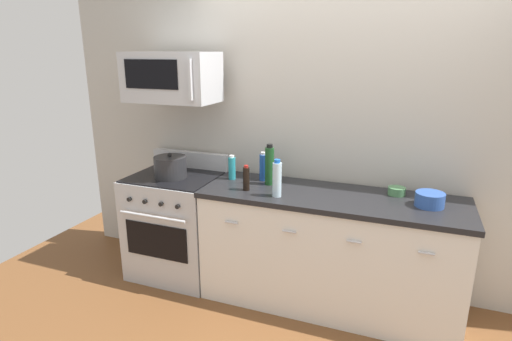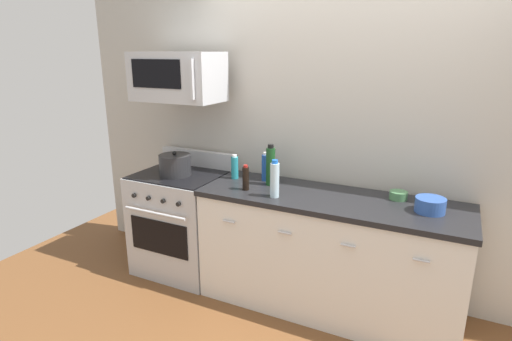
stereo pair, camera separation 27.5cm
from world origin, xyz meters
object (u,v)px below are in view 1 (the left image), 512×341
object	(u,v)px
range_oven	(177,224)
microwave	(172,77)
bottle_dish_soap	(232,168)
bowl_blue_mixing	(430,199)
bottle_soda_blue	(264,167)
stockpot	(170,167)
bottle_wine_green	(269,165)
bottle_soy_sauce_dark	(246,178)
bowl_green_glaze	(397,191)
bottle_water_clear	(277,179)

from	to	relation	value
range_oven	microwave	xyz separation A→B (m)	(0.00, 0.04, 1.28)
bottle_dish_soap	bowl_blue_mixing	xyz separation A→B (m)	(1.54, -0.09, -0.05)
range_oven	bottle_dish_soap	xyz separation A→B (m)	(0.50, 0.10, 0.55)
bottle_soda_blue	stockpot	world-z (taller)	bottle_soda_blue
bottle_soda_blue	bottle_wine_green	distance (m)	0.13
bottle_soy_sauce_dark	bowl_green_glaze	xyz separation A→B (m)	(1.09, 0.30, -0.06)
bottle_water_clear	bottle_soy_sauce_dark	bearing A→B (deg)	169.35
bottle_soy_sauce_dark	bowl_blue_mixing	size ratio (longest dim) A/B	1.01
range_oven	bottle_dish_soap	bearing A→B (deg)	10.78
microwave	bowl_blue_mixing	distance (m)	2.18
bottle_water_clear	bottle_wine_green	bearing A→B (deg)	120.26
bottle_wine_green	bottle_soy_sauce_dark	bearing A→B (deg)	-120.70
range_oven	bottle_dish_soap	world-z (taller)	bottle_dish_soap
bottle_dish_soap	bowl_green_glaze	bearing A→B (deg)	3.53
bottle_soda_blue	microwave	bearing A→B (deg)	-171.27
bottle_soda_blue	bottle_dish_soap	xyz separation A→B (m)	(-0.26, -0.07, -0.02)
microwave	bottle_soy_sauce_dark	size ratio (longest dim) A/B	3.74
bottle_dish_soap	bowl_blue_mixing	size ratio (longest dim) A/B	1.04
stockpot	bottle_water_clear	bearing A→B (deg)	-7.02
range_oven	bottle_water_clear	distance (m)	1.16
bottle_soy_sauce_dark	bottle_dish_soap	bearing A→B (deg)	134.82
bowl_green_glaze	bowl_blue_mixing	bearing A→B (deg)	-36.67
range_oven	bottle_dish_soap	size ratio (longest dim) A/B	5.20
bottle_dish_soap	stockpot	world-z (taller)	stockpot
bottle_soda_blue	bowl_green_glaze	bearing A→B (deg)	0.84
range_oven	bottle_soy_sauce_dark	xyz separation A→B (m)	(0.72, -0.13, 0.55)
bottle_water_clear	bowl_green_glaze	bearing A→B (deg)	23.02
bottle_soda_blue	bottle_soy_sauce_dark	world-z (taller)	bottle_soda_blue
bottle_soda_blue	bottle_soy_sauce_dark	xyz separation A→B (m)	(-0.04, -0.29, -0.02)
microwave	bottle_dish_soap	size ratio (longest dim) A/B	3.62
microwave	bottle_wine_green	world-z (taller)	microwave
range_oven	bottle_wine_green	xyz separation A→B (m)	(0.84, 0.07, 0.61)
bottle_dish_soap	bottle_soy_sauce_dark	world-z (taller)	bottle_dish_soap
bowl_blue_mixing	bottle_water_clear	bearing A→B (deg)	-170.00
range_oven	bowl_green_glaze	bearing A→B (deg)	5.57
bowl_green_glaze	microwave	bearing A→B (deg)	-175.84
bottle_dish_soap	bowl_green_glaze	world-z (taller)	bottle_dish_soap
range_oven	bowl_blue_mixing	bearing A→B (deg)	0.29
bottle_soda_blue	bottle_wine_green	xyz separation A→B (m)	(0.08, -0.09, 0.04)
stockpot	bottle_dish_soap	bearing A→B (deg)	16.51
bottle_water_clear	bottle_soda_blue	bearing A→B (deg)	124.04
bowl_blue_mixing	microwave	bearing A→B (deg)	179.03
bottle_soda_blue	bowl_green_glaze	distance (m)	1.06
bowl_blue_mixing	bottle_dish_soap	bearing A→B (deg)	176.82
bottle_soda_blue	bottle_water_clear	bearing A→B (deg)	-55.96
bottle_water_clear	bottle_soy_sauce_dark	distance (m)	0.27
bottle_dish_soap	bottle_water_clear	distance (m)	0.56
range_oven	bottle_soda_blue	world-z (taller)	bottle_soda_blue
range_oven	bottle_wine_green	distance (m)	1.04
bottle_soy_sauce_dark	microwave	bearing A→B (deg)	166.77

